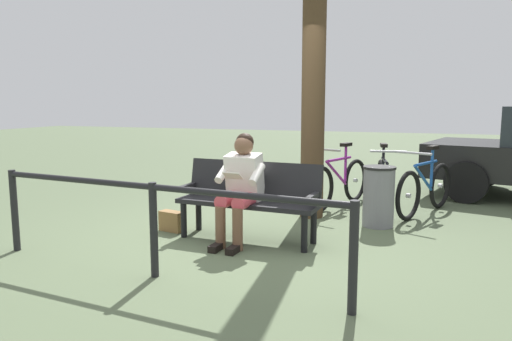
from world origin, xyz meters
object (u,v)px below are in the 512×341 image
tree_trunk (314,72)px  bicycle_purple (425,188)px  bicycle_green (384,184)px  litter_bin (379,196)px  bicycle_silver (339,183)px  bench (250,195)px  person_reading (241,183)px  handbag (172,221)px

tree_trunk → bicycle_purple: tree_trunk is taller
bicycle_green → tree_trunk: bearing=-57.8°
bicycle_purple → litter_bin: bearing=-8.1°
bicycle_purple → bicycle_silver: (1.20, -0.07, 0.00)m
tree_trunk → bicycle_green: size_ratio=2.31×
bicycle_silver → tree_trunk: bearing=2.0°
bicycle_purple → bicycle_green: size_ratio=0.94×
bicycle_green → bench: bearing=-42.5°
bench → litter_bin: (-1.32, -1.04, -0.13)m
litter_bin → bicycle_purple: size_ratio=0.48×
person_reading → bicycle_purple: (-1.92, -2.08, -0.31)m
person_reading → bicycle_silver: bearing=-104.6°
bicycle_purple → person_reading: bearing=-19.0°
bicycle_purple → bicycle_silver: same height
handbag → bicycle_green: 3.10m
person_reading → bicycle_purple: bearing=-128.8°
tree_trunk → bicycle_silver: tree_trunk is taller
bicycle_green → bicycle_silver: size_ratio=1.04×
tree_trunk → bicycle_green: (-0.88, -0.80, -1.56)m
bench → bicycle_green: size_ratio=0.98×
tree_trunk → litter_bin: tree_trunk is taller
handbag → tree_trunk: tree_trunk is taller
bench → bicycle_green: (-1.30, -2.05, -0.15)m
person_reading → bicycle_silver: person_reading is taller
handbag → litter_bin: bearing=-155.6°
person_reading → litter_bin: bearing=-135.0°
litter_bin → bicycle_silver: bicycle_silver is taller
handbag → bicycle_silver: (-1.67, -2.01, 0.24)m
handbag → litter_bin: (-2.32, -1.05, 0.26)m
person_reading → bicycle_green: size_ratio=0.72×
tree_trunk → bicycle_silver: 1.74m
litter_bin → bicycle_green: bicycle_green is taller
bench → person_reading: person_reading is taller
handbag → bicycle_silver: 2.62m
tree_trunk → bicycle_silver: size_ratio=2.40×
person_reading → bicycle_green: bearing=-117.6°
bench → bicycle_green: 2.43m
bicycle_silver → handbag: bearing=-19.5°
person_reading → handbag: bearing=-5.0°
bicycle_purple → bicycle_green: bearing=-79.2°
handbag → bicycle_purple: (-2.87, -1.93, 0.24)m
handbag → bicycle_green: bicycle_green is taller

